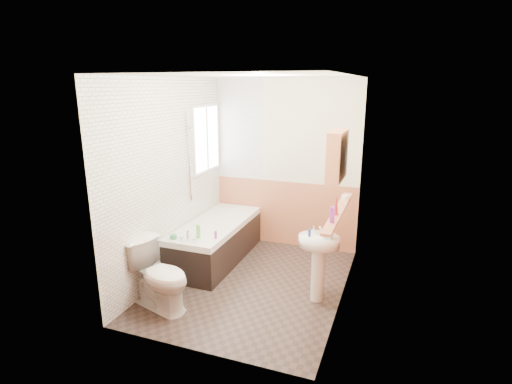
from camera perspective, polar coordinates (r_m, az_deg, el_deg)
floor at (r=5.12m, az=-0.60°, el=-12.94°), size 2.80×2.80×0.00m
ceiling at (r=4.52m, az=-0.69°, el=16.26°), size 2.80×2.80×0.00m
wall_back at (r=5.97m, az=4.22°, el=3.88°), size 2.20×0.02×2.50m
wall_front at (r=3.45m, az=-9.10°, el=-4.73°), size 2.20×0.02×2.50m
wall_left at (r=5.16m, az=-12.23°, el=1.78°), size 0.02×2.80×2.50m
wall_right at (r=4.41m, az=12.96°, el=-0.53°), size 0.02×2.80×2.50m
wainscot_right at (r=4.66m, az=12.14°, el=-9.42°), size 0.01×2.80×1.00m
wainscot_front at (r=3.78m, az=-8.44°, el=-15.38°), size 2.20×0.01×1.00m
wainscot_back at (r=6.14m, az=4.03°, el=-3.04°), size 2.20×0.01×1.00m
tile_cladding_left at (r=5.15m, az=-12.03°, el=1.76°), size 0.01×2.80×2.50m
tile_return_back at (r=6.11m, az=-2.37°, el=8.91°), size 0.75×0.01×1.50m
window at (r=5.88m, az=-7.08°, el=7.57°), size 0.03×0.79×0.99m
bathtub at (r=5.69m, az=-5.70°, el=-6.83°), size 0.70×1.73×0.70m
shower_riser at (r=5.40m, az=-9.48°, el=6.03°), size 0.11×0.08×1.21m
toilet at (r=4.60m, az=-13.62°, el=-11.54°), size 0.87×0.64×0.76m
sink at (r=4.59m, az=8.91°, el=-8.85°), size 0.46×0.37×0.89m
pine_shelf at (r=4.34m, az=11.71°, el=-2.73°), size 0.10×1.50×0.03m
medicine_cabinet at (r=4.08m, az=11.51°, el=5.13°), size 0.14×0.55×0.50m
foam_can at (r=3.91m, az=10.81°, el=-3.21°), size 0.05×0.05×0.16m
green_bottle at (r=4.14m, az=11.43°, el=-1.72°), size 0.06×0.06×0.23m
black_jar at (r=4.75m, az=12.58°, el=-0.71°), size 0.08×0.08×0.05m
soap_bottle at (r=4.43m, az=10.29°, el=-6.00°), size 0.11×0.20×0.09m
clear_bottle at (r=4.46m, az=7.64°, el=-5.81°), size 0.03×0.03×0.09m
blue_gel at (r=5.02m, az=-8.24°, el=-5.62°), size 0.06×0.05×0.17m
cream_jar at (r=5.08m, az=-11.70°, el=-6.28°), size 0.09×0.09×0.05m
orange_bottle at (r=5.00m, az=-5.79°, el=-6.11°), size 0.04×0.04×0.10m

